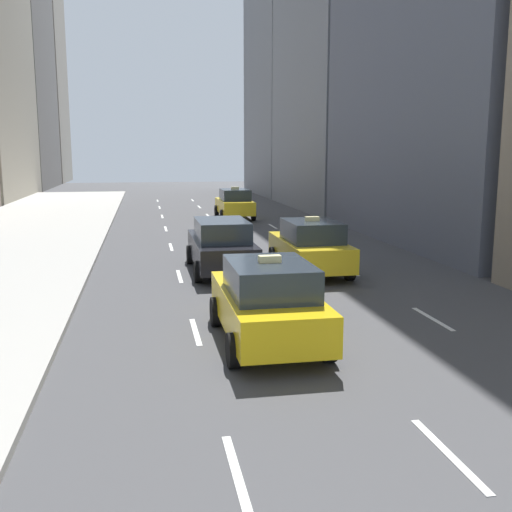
# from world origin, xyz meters

# --- Properties ---
(sidewalk_left) EXTENTS (8.00, 66.00, 0.15)m
(sidewalk_left) POSITION_xyz_m (-7.00, 27.00, 0.07)
(sidewalk_left) COLOR #ADAAA3
(sidewalk_left) RESTS_ON ground
(lane_markings) EXTENTS (5.72, 56.00, 0.01)m
(lane_markings) POSITION_xyz_m (2.60, 23.00, 0.01)
(lane_markings) COLOR white
(lane_markings) RESTS_ON ground
(taxi_lead) EXTENTS (2.02, 4.40, 1.87)m
(taxi_lead) POSITION_xyz_m (1.20, 12.96, 0.88)
(taxi_lead) COLOR yellow
(taxi_lead) RESTS_ON ground
(taxi_second) EXTENTS (2.02, 4.40, 1.87)m
(taxi_second) POSITION_xyz_m (4.00, 19.75, 0.88)
(taxi_second) COLOR yellow
(taxi_second) RESTS_ON ground
(taxi_third) EXTENTS (2.02, 4.40, 1.87)m
(taxi_third) POSITION_xyz_m (4.00, 36.24, 0.88)
(taxi_third) COLOR yellow
(taxi_third) RESTS_ON ground
(sedan_black_near) EXTENTS (2.02, 4.96, 1.74)m
(sedan_black_near) POSITION_xyz_m (1.20, 20.48, 0.89)
(sedan_black_near) COLOR black
(sedan_black_near) RESTS_ON ground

